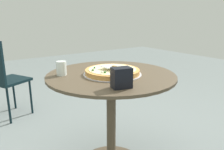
{
  "coord_description": "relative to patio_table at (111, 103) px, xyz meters",
  "views": [
    {
      "loc": [
        -0.85,
        -1.2,
        1.14
      ],
      "look_at": [
        -0.0,
        -0.02,
        0.75
      ],
      "focal_mm": 35.16,
      "sensor_mm": 36.0,
      "label": 1
    }
  ],
  "objects": [
    {
      "name": "napkin_dispenser",
      "position": [
        -0.13,
        -0.28,
        0.27
      ],
      "size": [
        0.12,
        0.1,
        0.12
      ],
      "primitive_type": "cube",
      "rotation": [
        0.0,
        0.0,
        2.89
      ],
      "color": "black",
      "rests_on": "patio_table"
    },
    {
      "name": "drinking_cup",
      "position": [
        -0.29,
        0.17,
        0.26
      ],
      "size": [
        0.07,
        0.07,
        0.1
      ],
      "primitive_type": "cylinder",
      "color": "white",
      "rests_on": "patio_table"
    },
    {
      "name": "pizza_server",
      "position": [
        -0.03,
        -0.07,
        0.28
      ],
      "size": [
        0.08,
        0.21,
        0.02
      ],
      "color": "silver",
      "rests_on": "pizza_on_tray"
    },
    {
      "name": "pizza_on_tray",
      "position": [
        -0.0,
        -0.02,
        0.23
      ],
      "size": [
        0.4,
        0.4,
        0.06
      ],
      "color": "silver",
      "rests_on": "patio_table"
    },
    {
      "name": "patio_table",
      "position": [
        0.0,
        0.0,
        0.0
      ],
      "size": [
        0.89,
        0.89,
        0.75
      ],
      "color": "#4E412F",
      "rests_on": "ground"
    },
    {
      "name": "patio_chair_near",
      "position": [
        -0.48,
        1.39,
        -0.02
      ],
      "size": [
        0.48,
        0.48,
        0.9
      ],
      "color": "black",
      "rests_on": "ground"
    }
  ]
}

